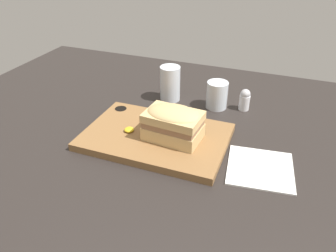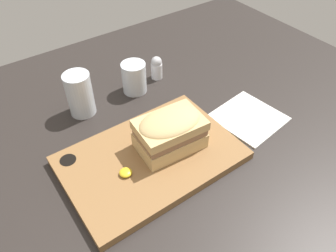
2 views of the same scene
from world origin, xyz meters
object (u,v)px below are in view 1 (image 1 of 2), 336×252
(napkin, at_px, (260,168))
(serving_board, at_px, (156,137))
(water_glass, at_px, (170,86))
(sandwich, at_px, (173,122))
(salt_shaker, at_px, (245,99))
(wine_glass, at_px, (217,96))

(napkin, bearing_deg, serving_board, 175.08)
(serving_board, height_order, water_glass, water_glass)
(sandwich, height_order, water_glass, water_glass)
(sandwich, height_order, napkin, sandwich)
(sandwich, relative_size, salt_shaker, 2.18)
(sandwich, xyz_separation_m, wine_glass, (0.06, 0.24, -0.03))
(napkin, xyz_separation_m, salt_shaker, (-0.09, 0.28, 0.03))
(wine_glass, bearing_deg, water_glass, -179.74)
(wine_glass, xyz_separation_m, salt_shaker, (0.08, 0.02, -0.00))
(sandwich, distance_m, wine_glass, 0.25)
(sandwich, distance_m, water_glass, 0.26)
(serving_board, xyz_separation_m, napkin, (0.28, -0.02, -0.01))
(napkin, distance_m, salt_shaker, 0.30)
(sandwich, height_order, salt_shaker, sandwich)
(water_glass, bearing_deg, serving_board, -78.44)
(water_glass, relative_size, wine_glass, 1.33)
(water_glass, xyz_separation_m, salt_shaker, (0.24, 0.02, -0.01))
(serving_board, relative_size, water_glass, 3.32)
(water_glass, distance_m, napkin, 0.42)
(wine_glass, xyz_separation_m, napkin, (0.17, -0.26, -0.04))
(wine_glass, height_order, salt_shaker, wine_glass)
(sandwich, distance_m, salt_shaker, 0.30)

